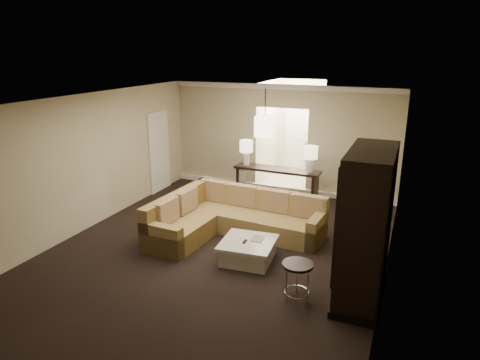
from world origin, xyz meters
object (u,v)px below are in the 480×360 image
at_px(coffee_table, 248,250).
at_px(person, 311,150).
at_px(sectional_sofa, 230,218).
at_px(console_table, 277,181).
at_px(armoire, 365,229).
at_px(drink_table, 297,273).

bearing_deg(coffee_table, person, 92.50).
bearing_deg(sectional_sofa, person, 88.14).
xyz_separation_m(console_table, armoire, (2.53, -3.63, 0.62)).
height_order(coffee_table, console_table, console_table).
height_order(console_table, armoire, armoire).
bearing_deg(sectional_sofa, console_table, 88.44).
bearing_deg(console_table, coffee_table, -79.70).
xyz_separation_m(sectional_sofa, console_table, (0.24, 2.33, 0.14)).
height_order(sectional_sofa, drink_table, sectional_sofa).
xyz_separation_m(console_table, person, (0.27, 2.40, 0.32)).
height_order(sectional_sofa, armoire, armoire).
relative_size(sectional_sofa, drink_table, 5.29).
xyz_separation_m(sectional_sofa, coffee_table, (0.76, -0.91, -0.16)).
xyz_separation_m(coffee_table, armoire, (2.01, -0.39, 0.92)).
bearing_deg(console_table, person, 84.80).
relative_size(coffee_table, console_table, 0.47).
distance_m(armoire, person, 6.45).
bearing_deg(drink_table, coffee_table, 143.21).
bearing_deg(coffee_table, sectional_sofa, 129.74).
height_order(sectional_sofa, person, person).
xyz_separation_m(console_table, drink_table, (1.65, -4.09, -0.07)).
height_order(sectional_sofa, console_table, sectional_sofa).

